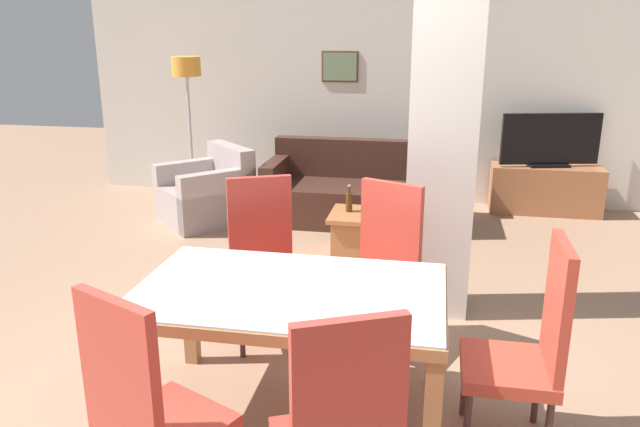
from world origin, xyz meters
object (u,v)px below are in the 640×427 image
at_px(dining_chair_far_right, 382,265).
at_px(bottle, 349,201).
at_px(coffee_table, 360,233).
at_px(tv_screen, 550,141).
at_px(armchair, 208,196).
at_px(dining_table, 290,315).
at_px(sofa, 361,195).
at_px(tv_stand, 545,190).
at_px(dining_chair_near_left, 147,409).
at_px(dining_chair_far_left, 263,257).
at_px(floor_lamp, 187,81).
at_px(dining_chair_head_right, 530,344).

height_order(dining_chair_far_right, bottle, dining_chair_far_right).
height_order(coffee_table, bottle, bottle).
xyz_separation_m(bottle, tv_screen, (2.03, 1.68, 0.34)).
relative_size(armchair, bottle, 4.58).
distance_m(dining_table, bottle, 2.66).
bearing_deg(sofa, tv_stand, -161.48).
relative_size(dining_chair_far_right, bottle, 4.33).
bearing_deg(coffee_table, bottle, 161.25).
bearing_deg(dining_chair_near_left, dining_chair_far_left, 115.05).
height_order(dining_chair_near_left, coffee_table, dining_chair_near_left).
relative_size(dining_chair_far_left, coffee_table, 1.96).
height_order(dining_chair_far_right, sofa, dining_chair_far_right).
xyz_separation_m(dining_table, tv_stand, (1.96, 4.34, -0.35)).
bearing_deg(floor_lamp, dining_chair_near_left, -70.17).
bearing_deg(coffee_table, dining_chair_near_left, -97.40).
xyz_separation_m(sofa, bottle, (0.01, -1.00, 0.20)).
bearing_deg(floor_lamp, dining_chair_head_right, -49.84).
height_order(dining_chair_far_right, dining_chair_head_right, same).
bearing_deg(dining_chair_far_left, bottle, -124.97).
bearing_deg(tv_screen, dining_chair_far_left, 41.80).
relative_size(dining_chair_far_right, tv_stand, 0.91).
height_order(dining_chair_head_right, floor_lamp, floor_lamp).
xyz_separation_m(sofa, tv_screen, (2.03, 0.68, 0.55)).
bearing_deg(armchair, bottle, -157.45).
bearing_deg(coffee_table, sofa, 96.45).
distance_m(armchair, tv_screen, 3.86).
bearing_deg(sofa, dining_chair_far_right, 99.75).
distance_m(dining_chair_far_left, sofa, 2.79).
distance_m(sofa, floor_lamp, 2.42).
relative_size(dining_table, tv_screen, 1.48).
xyz_separation_m(bottle, floor_lamp, (-2.09, 1.35, 0.96)).
height_order(bottle, floor_lamp, floor_lamp).
bearing_deg(tv_stand, armchair, -164.57).
relative_size(tv_stand, tv_screen, 1.11).
bearing_deg(armchair, tv_screen, -120.07).
relative_size(armchair, floor_lamp, 0.68).
distance_m(dining_chair_far_right, bottle, 1.81).
relative_size(dining_table, bottle, 6.31).
bearing_deg(bottle, tv_stand, 39.66).
height_order(dining_chair_far_left, sofa, dining_chair_far_left).
xyz_separation_m(dining_chair_far_left, armchair, (-1.31, 2.42, -0.29)).
relative_size(dining_chair_far_right, armchair, 0.94).
bearing_deg(dining_chair_far_right, dining_chair_near_left, 89.37).
xyz_separation_m(bottle, tv_stand, (2.03, 1.68, -0.22)).
bearing_deg(sofa, armchair, 11.48).
bearing_deg(floor_lamp, dining_chair_far_right, -50.37).
distance_m(dining_table, tv_screen, 4.77).
bearing_deg(dining_chair_head_right, tv_stand, -9.74).
height_order(armchair, tv_stand, armchair).
distance_m(dining_chair_near_left, floor_lamp, 5.25).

